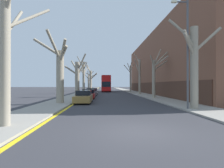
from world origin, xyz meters
TOP-DOWN VIEW (x-y plane):
  - ground_plane at (0.00, 0.00)m, footprint 300.00×300.00m
  - sidewalk_left at (-6.46, 50.00)m, footprint 3.33×120.00m
  - sidewalk_right at (6.46, 50.00)m, footprint 3.33×120.00m
  - building_facade_right at (13.11, 29.85)m, footprint 10.08×45.86m
  - kerb_line_stripe at (-4.62, 50.00)m, footprint 0.24×120.00m
  - street_tree_left_0 at (-6.03, 0.99)m, footprint 1.64×3.02m
  - street_tree_left_1 at (-6.14, 11.13)m, footprint 3.76×2.75m
  - street_tree_left_2 at (-5.92, 22.11)m, footprint 3.61×2.10m
  - street_tree_left_3 at (-6.14, 33.04)m, footprint 2.40×3.58m
  - street_tree_left_4 at (-5.84, 43.44)m, footprint 4.27×2.34m
  - street_tree_left_5 at (-6.11, 54.02)m, footprint 4.14×3.64m
  - street_tree_right_0 at (5.88, 6.34)m, footprint 3.82×3.65m
  - street_tree_right_1 at (6.16, 18.11)m, footprint 3.22×3.47m
  - street_tree_right_2 at (6.02, 28.80)m, footprint 1.61×2.25m
  - street_tree_right_3 at (5.91, 40.67)m, footprint 3.06×2.61m
  - double_decker_bus at (-0.82, 43.49)m, footprint 2.57×10.39m
  - parked_car_0 at (-3.70, 12.29)m, footprint 1.78×4.57m
  - parked_car_1 at (-3.70, 18.08)m, footprint 1.89×4.04m
  - parked_car_2 at (-3.70, 24.34)m, footprint 1.85×3.94m
  - parked_car_3 at (-3.70, 30.56)m, footprint 1.76×4.27m
  - lamp_post at (5.21, 6.20)m, footprint 1.40×0.20m

SIDE VIEW (x-z plane):
  - ground_plane at x=0.00m, z-range 0.00..0.00m
  - kerb_line_stripe at x=-4.62m, z-range 0.00..0.01m
  - sidewalk_left at x=-6.46m, z-range 0.00..0.12m
  - sidewalk_right at x=6.46m, z-range 0.00..0.12m
  - parked_car_3 at x=-3.70m, z-range -0.03..1.29m
  - parked_car_1 at x=-3.70m, z-range -0.04..1.35m
  - parked_car_0 at x=-3.70m, z-range -0.03..1.36m
  - parked_car_2 at x=-3.70m, z-range -0.04..1.39m
  - double_decker_bus at x=-0.82m, z-range 0.30..4.90m
  - street_tree_left_4 at x=-5.84m, z-range -0.10..6.11m
  - street_tree_left_2 at x=-5.92m, z-range -0.29..6.96m
  - street_tree_left_1 at x=-6.14m, z-range -0.27..7.05m
  - street_tree_right_1 at x=6.16m, z-range -0.36..7.38m
  - street_tree_right_0 at x=5.88m, z-range -0.01..7.59m
  - street_tree_left_0 at x=-6.03m, z-range 0.23..7.52m
  - street_tree_right_2 at x=6.02m, z-range -0.36..8.34m
  - street_tree_left_5 at x=-6.11m, z-range -0.61..8.70m
  - street_tree_left_3 at x=-6.14m, z-range -0.19..8.34m
  - street_tree_right_3 at x=5.91m, z-range 0.09..8.28m
  - lamp_post at x=5.21m, z-range 0.47..9.32m
  - building_facade_right at x=13.11m, z-range -0.01..12.55m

